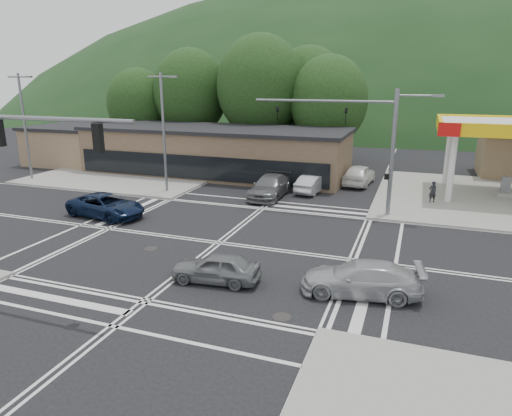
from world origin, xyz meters
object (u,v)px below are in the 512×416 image
(car_northbound, at_px, (270,186))
(pedestrian, at_px, (433,192))
(car_blue_west, at_px, (106,206))
(car_silver_east, at_px, (361,278))
(car_grey_center, at_px, (216,267))
(car_queue_a, at_px, (313,183))
(car_queue_b, at_px, (359,175))

(car_northbound, relative_size, pedestrian, 3.61)
(car_blue_west, distance_m, car_silver_east, 17.73)
(car_silver_east, xyz_separation_m, car_northbound, (-8.50, 14.02, 0.09))
(car_grey_center, distance_m, car_queue_a, 17.44)
(car_grey_center, xyz_separation_m, car_queue_a, (0.26, 17.44, 0.03))
(pedestrian, bearing_deg, car_queue_b, -64.21)
(car_northbound, distance_m, pedestrian, 11.55)
(car_grey_center, xyz_separation_m, car_queue_b, (3.32, 21.35, 0.19))
(car_blue_west, height_order, car_queue_b, car_queue_b)
(car_silver_east, distance_m, pedestrian, 16.14)
(car_blue_west, height_order, car_queue_a, car_blue_west)
(car_queue_a, bearing_deg, car_queue_b, -119.31)
(car_queue_b, bearing_deg, car_silver_east, 103.00)
(car_queue_b, bearing_deg, car_northbound, 53.67)
(car_queue_b, bearing_deg, car_queue_a, 57.19)
(car_northbound, bearing_deg, pedestrian, 8.15)
(car_queue_b, bearing_deg, car_blue_west, 51.86)
(car_queue_b, height_order, pedestrian, car_queue_b)
(car_silver_east, relative_size, car_northbound, 0.88)
(car_blue_west, xyz_separation_m, car_northbound, (8.31, 8.39, 0.06))
(car_queue_b, bearing_deg, car_grey_center, 86.43)
(car_queue_a, bearing_deg, car_grey_center, 97.93)
(car_blue_west, xyz_separation_m, car_queue_b, (14.04, 14.84, 0.12))
(car_queue_a, height_order, car_queue_b, car_queue_b)
(car_blue_west, height_order, car_grey_center, car_blue_west)
(car_silver_east, bearing_deg, car_grey_center, -90.48)
(car_silver_east, height_order, car_queue_a, car_silver_east)
(car_northbound, bearing_deg, car_blue_west, -135.82)
(car_grey_center, xyz_separation_m, pedestrian, (9.00, 16.75, 0.25))
(car_blue_west, relative_size, car_grey_center, 1.36)
(car_northbound, height_order, pedestrian, pedestrian)
(car_blue_west, xyz_separation_m, car_queue_a, (10.97, 10.93, -0.04))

